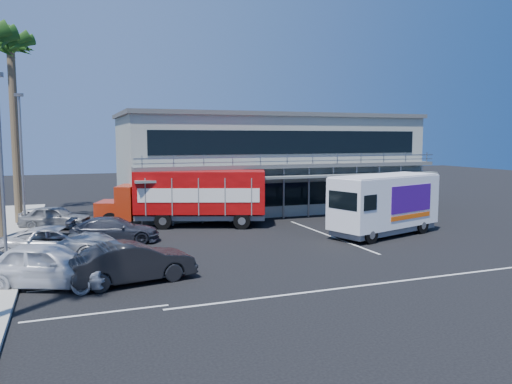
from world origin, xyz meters
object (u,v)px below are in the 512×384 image
object	(u,v)px
parked_car_a	(48,265)
parked_car_b	(133,262)
white_van	(384,203)
red_truck	(189,196)

from	to	relation	value
parked_car_a	parked_car_b	distance (m)	3.04
parked_car_a	white_van	bearing A→B (deg)	-53.37
parked_car_b	parked_car_a	bearing A→B (deg)	70.27
parked_car_b	red_truck	bearing A→B (deg)	-33.52
red_truck	parked_car_a	bearing A→B (deg)	-105.93
parked_car_a	parked_car_b	xyz separation A→B (m)	(3.00, -0.50, -0.06)
white_van	parked_car_b	bearing A→B (deg)	179.87
parked_car_a	parked_car_b	size ratio (longest dim) A/B	1.04
red_truck	parked_car_b	distance (m)	12.29
parked_car_b	white_van	bearing A→B (deg)	-83.02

